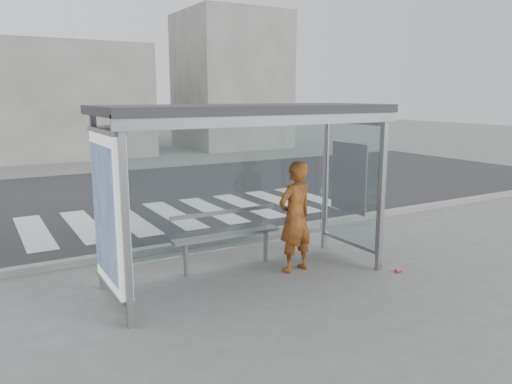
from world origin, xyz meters
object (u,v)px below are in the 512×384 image
bench (227,235)px  soda_can (398,270)px  bus_shelter (222,150)px  person (295,217)px

bench → soda_can: bearing=-34.1°
bus_shelter → person: (1.20, -0.11, -1.10)m
bus_shelter → bench: (0.32, 0.52, -1.42)m
person → bench: 1.13m
bench → soda_can: bench is taller
bench → bus_shelter: bearing=-121.5°
person → soda_can: size_ratio=14.39×
soda_can → bench: bearing=145.9°
bus_shelter → bench: bus_shelter is taller
bus_shelter → bench: size_ratio=2.31×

